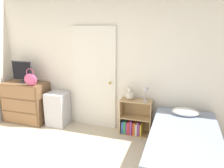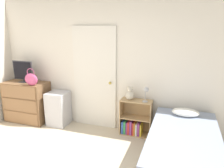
# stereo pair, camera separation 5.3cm
# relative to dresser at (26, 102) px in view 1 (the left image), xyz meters

# --- Properties ---
(wall_back) EXTENTS (10.00, 0.06, 2.55)m
(wall_back) POSITION_rel_dresser_xyz_m (1.67, 0.30, 0.84)
(wall_back) COLOR silver
(wall_back) RESTS_ON ground_plane
(door_closed) EXTENTS (0.89, 0.09, 2.02)m
(door_closed) POSITION_rel_dresser_xyz_m (1.50, 0.24, 0.58)
(door_closed) COLOR silver
(door_closed) RESTS_ON ground_plane
(dresser) EXTENTS (0.92, 0.49, 0.86)m
(dresser) POSITION_rel_dresser_xyz_m (0.00, 0.00, 0.00)
(dresser) COLOR brown
(dresser) RESTS_ON ground_plane
(tv) EXTENTS (0.47, 0.16, 0.45)m
(tv) POSITION_rel_dresser_xyz_m (-0.03, 0.01, 0.67)
(tv) COLOR #2D2D33
(tv) RESTS_ON dresser
(handbag) EXTENTS (0.29, 0.10, 0.35)m
(handbag) POSITION_rel_dresser_xyz_m (0.29, -0.16, 0.56)
(handbag) COLOR #C64C7F
(handbag) RESTS_ON dresser
(storage_bin) EXTENTS (0.41, 0.40, 0.70)m
(storage_bin) POSITION_rel_dresser_xyz_m (0.74, 0.04, -0.08)
(storage_bin) COLOR silver
(storage_bin) RESTS_ON ground_plane
(bookshelf) EXTENTS (0.59, 0.26, 0.69)m
(bookshelf) POSITION_rel_dresser_xyz_m (2.35, 0.12, -0.18)
(bookshelf) COLOR tan
(bookshelf) RESTS_ON ground_plane
(teddy_bear) EXTENTS (0.17, 0.17, 0.26)m
(teddy_bear) POSITION_rel_dresser_xyz_m (2.25, 0.11, 0.37)
(teddy_bear) COLOR beige
(teddy_bear) RESTS_ON bookshelf
(desk_lamp) EXTENTS (0.11, 0.11, 0.28)m
(desk_lamp) POSITION_rel_dresser_xyz_m (2.56, 0.08, 0.46)
(desk_lamp) COLOR #B2B2B7
(desk_lamp) RESTS_ON bookshelf
(bed) EXTENTS (0.99, 1.91, 0.68)m
(bed) POSITION_rel_dresser_xyz_m (3.25, -0.70, -0.14)
(bed) COLOR brown
(bed) RESTS_ON ground_plane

